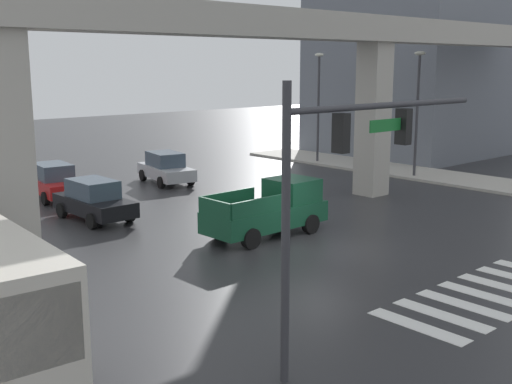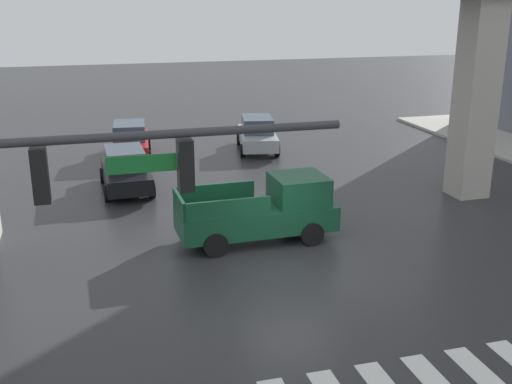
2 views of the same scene
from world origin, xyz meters
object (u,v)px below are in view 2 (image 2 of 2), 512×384
at_px(pickup_truck, 265,211).
at_px(sedan_black, 126,170).
at_px(street_lamp_far_north, 469,56).
at_px(sedan_silver, 257,134).
at_px(traffic_signal_mast, 52,218).
at_px(sedan_red, 130,141).

distance_m(pickup_truck, sedan_black, 7.87).
bearing_deg(sedan_black, street_lamp_far_north, 13.86).
height_order(pickup_truck, sedan_silver, pickup_truck).
xyz_separation_m(sedan_black, street_lamp_far_north, (18.80, 4.64, 3.70)).
distance_m(pickup_truck, traffic_signal_mast, 11.15).
xyz_separation_m(pickup_truck, sedan_red, (-3.33, 12.20, -0.14)).
relative_size(sedan_silver, street_lamp_far_north, 0.63).
distance_m(pickup_truck, sedan_red, 12.65).
height_order(sedan_red, traffic_signal_mast, traffic_signal_mast).
bearing_deg(sedan_red, pickup_truck, -74.73).
xyz_separation_m(sedan_silver, sedan_red, (-6.47, 0.19, 0.00)).
xyz_separation_m(pickup_truck, street_lamp_far_north, (14.85, 11.44, 3.57)).
bearing_deg(sedan_red, street_lamp_far_north, -2.37).
height_order(sedan_silver, sedan_black, same).
bearing_deg(sedan_silver, sedan_red, 178.34).
distance_m(sedan_silver, sedan_red, 6.47).
bearing_deg(traffic_signal_mast, sedan_red, 82.68).
bearing_deg(street_lamp_far_north, pickup_truck, -142.38).
bearing_deg(sedan_black, sedan_silver, 36.29).
xyz_separation_m(pickup_truck, sedan_silver, (3.14, 12.01, -0.14)).
height_order(sedan_black, traffic_signal_mast, traffic_signal_mast).
relative_size(pickup_truck, traffic_signal_mast, 0.79).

